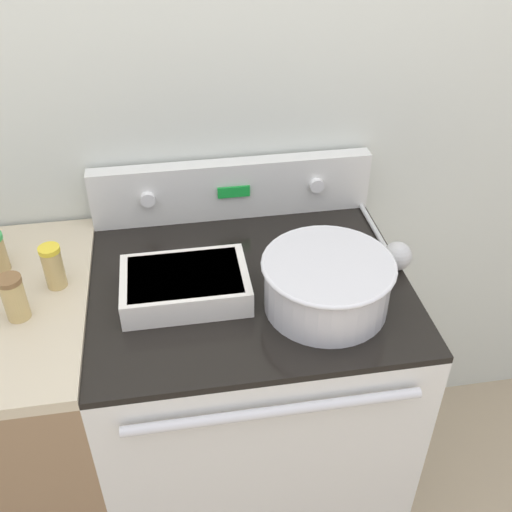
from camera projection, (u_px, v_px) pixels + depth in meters
The scene contains 9 objects.
kitchen_wall at pixel (228, 108), 1.60m from camera, with size 8.00×0.05×2.50m.
stove_range at pixel (250, 404), 1.78m from camera, with size 0.79×0.69×0.95m.
control_panel at pixel (232, 189), 1.69m from camera, with size 0.79×0.07×0.17m.
side_counter at pixel (4, 435), 1.68m from camera, with size 0.62×0.66×0.96m.
mixing_bowl at pixel (327, 281), 1.37m from camera, with size 0.31×0.31×0.13m.
casserole_dish at pixel (185, 284), 1.42m from camera, with size 0.30×0.20×0.07m.
ladle at pixel (394, 253), 1.53m from camera, with size 0.07×0.34×0.07m.
spice_jar_yellow_cap at pixel (53, 267), 1.42m from camera, with size 0.05×0.05×0.11m.
spice_jar_brown_cap at pixel (14, 298), 1.33m from camera, with size 0.05×0.05×0.11m.
Camera 1 is at (-0.17, -0.82, 1.89)m, focal length 42.00 mm.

